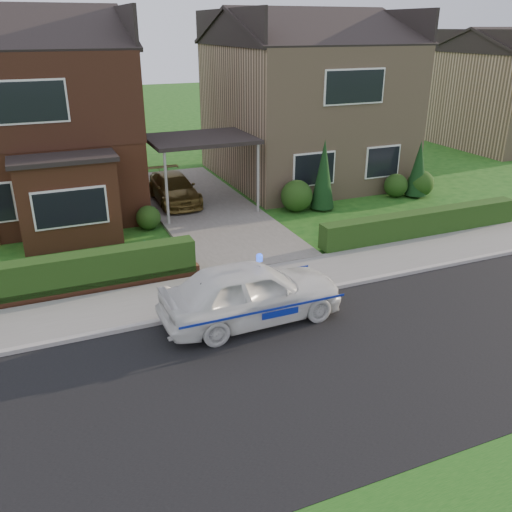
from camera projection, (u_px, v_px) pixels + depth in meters
ground at (361, 358)px, 11.50m from camera, size 120.00×120.00×0.00m
road at (361, 358)px, 11.50m from camera, size 60.00×6.00×0.02m
kerb at (296, 295)px, 14.06m from camera, size 60.00×0.16×0.12m
sidewalk at (279, 279)px, 14.95m from camera, size 60.00×2.00×0.10m
driveway at (203, 208)px, 20.80m from camera, size 3.80×12.00×0.12m
house_left at (23, 106)px, 19.72m from camera, size 7.50×9.53×7.25m
house_right at (304, 95)px, 24.00m from camera, size 7.50×8.06×7.25m
carport_link at (201, 140)px, 19.75m from camera, size 3.80×3.00×2.77m
dwarf_wall at (54, 294)px, 13.85m from camera, size 7.70×0.25×0.36m
hedge_left at (55, 298)px, 14.04m from camera, size 7.50×0.55×0.90m
hedge_right at (420, 237)px, 18.11m from camera, size 7.50×0.55×0.80m
shrub_left_mid at (101, 220)px, 17.69m from camera, size 1.32×1.32×1.32m
shrub_left_near at (148, 218)px, 18.61m from camera, size 0.84×0.84×0.84m
shrub_right_near at (297, 196)px, 20.38m from camera, size 1.20×1.20×1.20m
shrub_right_mid at (396, 186)px, 22.15m from camera, size 0.96×0.96×0.96m
shrub_right_far at (421, 183)px, 22.23m from camera, size 1.08×1.08×1.08m
conifer_a at (323, 176)px, 20.29m from camera, size 0.90×0.90×2.60m
conifer_b at (418, 170)px, 21.94m from camera, size 0.90×0.90×2.20m
neighbour_right at (506, 99)px, 31.20m from camera, size 6.50×7.00×5.20m
police_car at (251, 292)px, 12.69m from camera, size 3.98×4.36×1.64m
driveway_car at (174, 188)px, 21.11m from camera, size 1.55×3.72×1.08m
potted_plant_a at (146, 254)px, 15.79m from camera, size 0.40×0.28×0.72m
potted_plant_c at (92, 270)px, 14.74m from camera, size 0.52×0.52×0.75m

